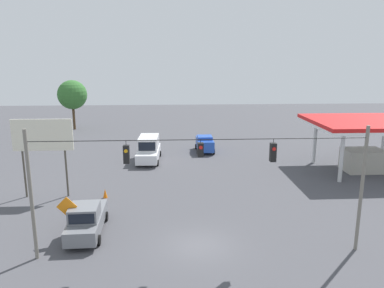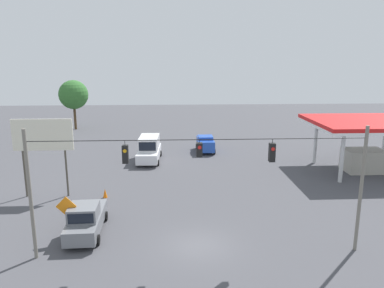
# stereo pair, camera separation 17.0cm
# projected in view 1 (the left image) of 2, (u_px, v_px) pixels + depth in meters

# --- Properties ---
(ground_plane) EXTENTS (140.00, 140.00, 0.00)m
(ground_plane) POSITION_uv_depth(u_px,v_px,m) (199.00, 245.00, 22.60)
(ground_plane) COLOR #47474C
(overhead_signal_span) EXTENTS (18.68, 0.38, 7.44)m
(overhead_signal_span) POSITION_uv_depth(u_px,v_px,m) (201.00, 178.00, 20.63)
(overhead_signal_span) COLOR slate
(overhead_signal_span) RESTS_ON ground_plane
(pickup_truck_grey_parked_shoulder) EXTENTS (2.28, 5.47, 2.12)m
(pickup_truck_grey_parked_shoulder) POSITION_uv_depth(u_px,v_px,m) (87.00, 220.00, 23.91)
(pickup_truck_grey_parked_shoulder) COLOR slate
(pickup_truck_grey_parked_shoulder) RESTS_ON ground_plane
(sedan_blue_oncoming_deep) EXTENTS (2.13, 4.12, 1.93)m
(sedan_blue_oncoming_deep) POSITION_uv_depth(u_px,v_px,m) (205.00, 143.00, 45.05)
(sedan_blue_oncoming_deep) COLOR #234CB2
(sedan_blue_oncoming_deep) RESTS_ON ground_plane
(box_truck_white_withflow_far) EXTENTS (2.62, 6.17, 2.66)m
(box_truck_white_withflow_far) POSITION_uv_depth(u_px,v_px,m) (149.00, 149.00, 41.06)
(box_truck_white_withflow_far) COLOR silver
(box_truck_white_withflow_far) RESTS_ON ground_plane
(traffic_cone_nearest) EXTENTS (0.36, 0.36, 0.74)m
(traffic_cone_nearest) POSITION_uv_depth(u_px,v_px,m) (92.00, 223.00, 24.74)
(traffic_cone_nearest) COLOR orange
(traffic_cone_nearest) RESTS_ON ground_plane
(traffic_cone_second) EXTENTS (0.36, 0.36, 0.74)m
(traffic_cone_second) POSITION_uv_depth(u_px,v_px,m) (97.00, 208.00, 27.27)
(traffic_cone_second) COLOR orange
(traffic_cone_second) RESTS_ON ground_plane
(traffic_cone_third) EXTENTS (0.36, 0.36, 0.74)m
(traffic_cone_third) POSITION_uv_depth(u_px,v_px,m) (105.00, 193.00, 30.25)
(traffic_cone_third) COLOR orange
(traffic_cone_third) RESTS_ON ground_plane
(gas_station) EXTENTS (10.87, 9.25, 5.17)m
(gas_station) POSITION_uv_depth(u_px,v_px,m) (366.00, 134.00, 36.71)
(gas_station) COLOR red
(gas_station) RESTS_ON ground_plane
(roadside_billboard) EXTENTS (4.76, 0.16, 6.40)m
(roadside_billboard) POSITION_uv_depth(u_px,v_px,m) (43.00, 140.00, 29.56)
(roadside_billboard) COLOR #4C473D
(roadside_billboard) RESTS_ON ground_plane
(work_zone_sign) EXTENTS (1.27, 0.06, 2.84)m
(work_zone_sign) POSITION_uv_depth(u_px,v_px,m) (67.00, 210.00, 22.86)
(work_zone_sign) COLOR slate
(work_zone_sign) RESTS_ON ground_plane
(tree_horizon_left) EXTENTS (4.51, 4.51, 7.74)m
(tree_horizon_left) POSITION_uv_depth(u_px,v_px,m) (72.00, 95.00, 58.12)
(tree_horizon_left) COLOR #4C3823
(tree_horizon_left) RESTS_ON ground_plane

